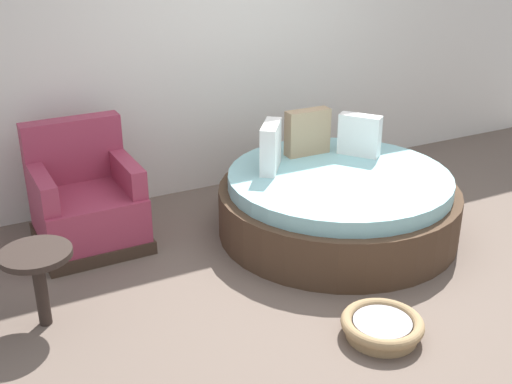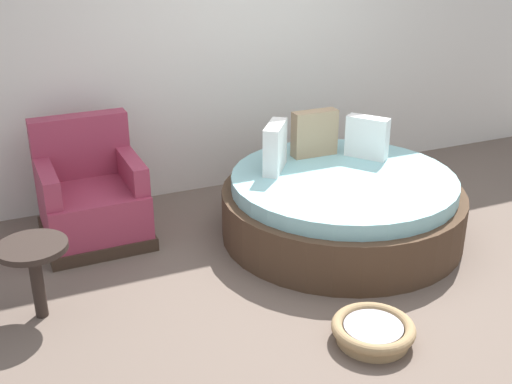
# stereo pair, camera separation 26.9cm
# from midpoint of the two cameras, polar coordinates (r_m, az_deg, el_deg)

# --- Properties ---
(ground_plane) EXTENTS (8.00, 8.00, 0.02)m
(ground_plane) POSITION_cam_midpoint_polar(r_m,az_deg,el_deg) (4.64, 5.97, -7.70)
(ground_plane) COLOR #66564C
(back_wall) EXTENTS (8.00, 0.12, 2.86)m
(back_wall) POSITION_cam_midpoint_polar(r_m,az_deg,el_deg) (5.85, -4.55, 14.06)
(back_wall) COLOR silver
(back_wall) RESTS_ON ground_plane
(round_daybed) EXTENTS (1.92, 1.92, 0.90)m
(round_daybed) POSITION_cam_midpoint_polar(r_m,az_deg,el_deg) (5.17, 5.76, -0.91)
(round_daybed) COLOR #473323
(round_daybed) RESTS_ON ground_plane
(red_armchair) EXTENTS (0.81, 0.81, 0.94)m
(red_armchair) POSITION_cam_midpoint_polar(r_m,az_deg,el_deg) (5.16, -16.36, -0.97)
(red_armchair) COLOR #38281E
(red_armchair) RESTS_ON ground_plane
(pet_basket) EXTENTS (0.51, 0.51, 0.13)m
(pet_basket) POSITION_cam_midpoint_polar(r_m,az_deg,el_deg) (4.04, 9.27, -11.77)
(pet_basket) COLOR #9E7F56
(pet_basket) RESTS_ON ground_plane
(side_table) EXTENTS (0.44, 0.44, 0.52)m
(side_table) POSITION_cam_midpoint_polar(r_m,az_deg,el_deg) (4.18, -20.70, -6.12)
(side_table) COLOR #2D231E
(side_table) RESTS_ON ground_plane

